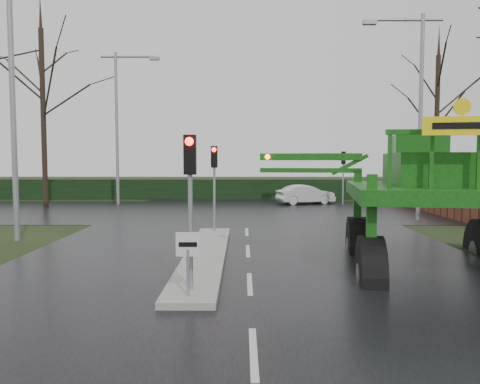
{
  "coord_description": "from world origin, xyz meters",
  "views": [
    {
      "loc": [
        -0.17,
        -11.03,
        3.0
      ],
      "look_at": [
        -0.25,
        3.29,
        2.0
      ],
      "focal_mm": 35.0,
      "sensor_mm": 36.0,
      "label": 1
    }
  ],
  "objects_px": {
    "keep_left_sign": "(188,254)",
    "traffic_signal_far": "(343,166)",
    "traffic_signal_mid": "(214,170)",
    "crop_sprayer": "(371,175)",
    "traffic_signal_near": "(190,179)",
    "street_light_right": "(415,98)",
    "street_light_left_far": "(121,114)",
    "white_sedan": "(305,204)",
    "street_light_left_near": "(20,76)"
  },
  "relations": [
    {
      "from": "traffic_signal_mid",
      "to": "white_sedan",
      "type": "relative_size",
      "value": 0.91
    },
    {
      "from": "traffic_signal_mid",
      "to": "street_light_left_near",
      "type": "relative_size",
      "value": 0.35
    },
    {
      "from": "street_light_left_near",
      "to": "crop_sprayer",
      "type": "xyz_separation_m",
      "value": [
        11.27,
        -5.23,
        -3.38
      ]
    },
    {
      "from": "traffic_signal_far",
      "to": "street_light_left_far",
      "type": "distance_m",
      "value": 15.08
    },
    {
      "from": "traffic_signal_far",
      "to": "street_light_right",
      "type": "relative_size",
      "value": 0.35
    },
    {
      "from": "traffic_signal_near",
      "to": "crop_sprayer",
      "type": "distance_m",
      "value": 4.72
    },
    {
      "from": "street_light_left_far",
      "to": "crop_sprayer",
      "type": "distance_m",
      "value": 22.54
    },
    {
      "from": "street_light_left_near",
      "to": "white_sedan",
      "type": "height_order",
      "value": "street_light_left_near"
    },
    {
      "from": "street_light_left_far",
      "to": "traffic_signal_far",
      "type": "bearing_deg",
      "value": 0.03
    },
    {
      "from": "crop_sprayer",
      "to": "white_sedan",
      "type": "height_order",
      "value": "crop_sprayer"
    },
    {
      "from": "keep_left_sign",
      "to": "street_light_left_far",
      "type": "distance_m",
      "value": 23.11
    },
    {
      "from": "traffic_signal_far",
      "to": "street_light_left_far",
      "type": "bearing_deg",
      "value": 0.03
    },
    {
      "from": "street_light_right",
      "to": "street_light_left_far",
      "type": "xyz_separation_m",
      "value": [
        -16.39,
        8.0,
        0.0
      ]
    },
    {
      "from": "traffic_signal_mid",
      "to": "crop_sprayer",
      "type": "height_order",
      "value": "crop_sprayer"
    },
    {
      "from": "traffic_signal_far",
      "to": "keep_left_sign",
      "type": "bearing_deg",
      "value": 70.07
    },
    {
      "from": "crop_sprayer",
      "to": "white_sedan",
      "type": "distance_m",
      "value": 19.66
    },
    {
      "from": "keep_left_sign",
      "to": "white_sedan",
      "type": "height_order",
      "value": "keep_left_sign"
    },
    {
      "from": "traffic_signal_far",
      "to": "white_sedan",
      "type": "relative_size",
      "value": 0.91
    },
    {
      "from": "traffic_signal_near",
      "to": "white_sedan",
      "type": "bearing_deg",
      "value": 75.88
    },
    {
      "from": "keep_left_sign",
      "to": "traffic_signal_mid",
      "type": "bearing_deg",
      "value": 90.0
    },
    {
      "from": "street_light_right",
      "to": "street_light_left_far",
      "type": "distance_m",
      "value": 18.24
    },
    {
      "from": "traffic_signal_mid",
      "to": "street_light_right",
      "type": "xyz_separation_m",
      "value": [
        9.49,
        4.51,
        3.4
      ]
    },
    {
      "from": "traffic_signal_far",
      "to": "crop_sprayer",
      "type": "relative_size",
      "value": 0.36
    },
    {
      "from": "street_light_left_far",
      "to": "white_sedan",
      "type": "relative_size",
      "value": 2.59
    },
    {
      "from": "traffic_signal_near",
      "to": "street_light_left_near",
      "type": "height_order",
      "value": "street_light_left_near"
    },
    {
      "from": "keep_left_sign",
      "to": "street_light_left_near",
      "type": "relative_size",
      "value": 0.14
    },
    {
      "from": "crop_sprayer",
      "to": "white_sedan",
      "type": "relative_size",
      "value": 2.54
    },
    {
      "from": "keep_left_sign",
      "to": "crop_sprayer",
      "type": "relative_size",
      "value": 0.14
    },
    {
      "from": "traffic_signal_near",
      "to": "crop_sprayer",
      "type": "relative_size",
      "value": 0.36
    },
    {
      "from": "traffic_signal_near",
      "to": "street_light_right",
      "type": "xyz_separation_m",
      "value": [
        9.49,
        13.01,
        3.4
      ]
    },
    {
      "from": "traffic_signal_mid",
      "to": "white_sedan",
      "type": "distance_m",
      "value": 14.06
    },
    {
      "from": "traffic_signal_near",
      "to": "traffic_signal_mid",
      "type": "xyz_separation_m",
      "value": [
        0.0,
        8.5,
        0.0
      ]
    },
    {
      "from": "street_light_right",
      "to": "street_light_left_far",
      "type": "height_order",
      "value": "same"
    },
    {
      "from": "traffic_signal_mid",
      "to": "street_light_left_far",
      "type": "relative_size",
      "value": 0.35
    },
    {
      "from": "traffic_signal_far",
      "to": "white_sedan",
      "type": "bearing_deg",
      "value": -5.25
    },
    {
      "from": "traffic_signal_mid",
      "to": "crop_sprayer",
      "type": "bearing_deg",
      "value": -56.95
    },
    {
      "from": "white_sedan",
      "to": "traffic_signal_near",
      "type": "bearing_deg",
      "value": 148.58
    },
    {
      "from": "traffic_signal_mid",
      "to": "street_light_left_near",
      "type": "xyz_separation_m",
      "value": [
        -6.89,
        -1.49,
        3.4
      ]
    },
    {
      "from": "white_sedan",
      "to": "keep_left_sign",
      "type": "bearing_deg",
      "value": 148.88
    },
    {
      "from": "keep_left_sign",
      "to": "white_sedan",
      "type": "bearing_deg",
      "value": 76.19
    },
    {
      "from": "traffic_signal_far",
      "to": "crop_sprayer",
      "type": "xyz_separation_m",
      "value": [
        -3.43,
        -19.24,
        0.02
      ]
    },
    {
      "from": "traffic_signal_mid",
      "to": "street_light_left_far",
      "type": "distance_m",
      "value": 14.68
    },
    {
      "from": "crop_sprayer",
      "to": "street_light_right",
      "type": "bearing_deg",
      "value": 74.33
    },
    {
      "from": "traffic_signal_mid",
      "to": "traffic_signal_far",
      "type": "height_order",
      "value": "same"
    },
    {
      "from": "traffic_signal_near",
      "to": "white_sedan",
      "type": "height_order",
      "value": "traffic_signal_near"
    },
    {
      "from": "traffic_signal_mid",
      "to": "crop_sprayer",
      "type": "xyz_separation_m",
      "value": [
        4.37,
        -6.72,
        0.02
      ]
    },
    {
      "from": "white_sedan",
      "to": "street_light_left_near",
      "type": "bearing_deg",
      "value": 122.01
    },
    {
      "from": "keep_left_sign",
      "to": "street_light_right",
      "type": "relative_size",
      "value": 0.14
    },
    {
      "from": "keep_left_sign",
      "to": "traffic_signal_far",
      "type": "bearing_deg",
      "value": 70.07
    },
    {
      "from": "keep_left_sign",
      "to": "traffic_signal_far",
      "type": "xyz_separation_m",
      "value": [
        7.8,
        21.51,
        1.53
      ]
    }
  ]
}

